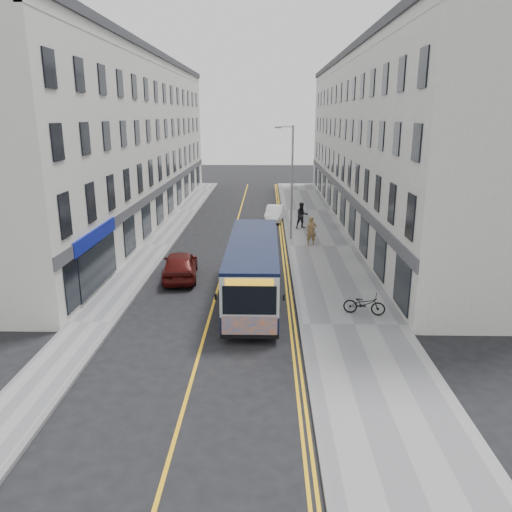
{
  "coord_description": "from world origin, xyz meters",
  "views": [
    {
      "loc": [
        2.52,
        -20.82,
        8.65
      ],
      "look_at": [
        1.96,
        4.08,
        1.6
      ],
      "focal_mm": 35.0,
      "sensor_mm": 36.0,
      "label": 1
    }
  ],
  "objects_px": {
    "bicycle": "(364,304)",
    "pedestrian_near": "(311,231)",
    "pedestrian_far": "(302,215)",
    "city_bus": "(253,268)",
    "streetlamp": "(291,179)",
    "car_maroon": "(180,265)",
    "car_white": "(275,213)"
  },
  "relations": [
    {
      "from": "city_bus",
      "to": "bicycle",
      "type": "height_order",
      "value": "city_bus"
    },
    {
      "from": "streetlamp",
      "to": "car_maroon",
      "type": "relative_size",
      "value": 1.76
    },
    {
      "from": "streetlamp",
      "to": "pedestrian_far",
      "type": "distance_m",
      "value": 4.86
    },
    {
      "from": "streetlamp",
      "to": "pedestrian_far",
      "type": "height_order",
      "value": "streetlamp"
    },
    {
      "from": "bicycle",
      "to": "car_maroon",
      "type": "xyz_separation_m",
      "value": [
        -9.06,
        5.21,
        0.17
      ]
    },
    {
      "from": "car_white",
      "to": "car_maroon",
      "type": "xyz_separation_m",
      "value": [
        -5.37,
        -15.74,
        0.14
      ]
    },
    {
      "from": "city_bus",
      "to": "bicycle",
      "type": "distance_m",
      "value": 5.47
    },
    {
      "from": "pedestrian_far",
      "to": "car_white",
      "type": "bearing_deg",
      "value": 106.89
    },
    {
      "from": "streetlamp",
      "to": "car_maroon",
      "type": "bearing_deg",
      "value": -125.73
    },
    {
      "from": "streetlamp",
      "to": "city_bus",
      "type": "distance_m",
      "value": 12.56
    },
    {
      "from": "pedestrian_far",
      "to": "city_bus",
      "type": "bearing_deg",
      "value": -116.68
    },
    {
      "from": "pedestrian_near",
      "to": "pedestrian_far",
      "type": "distance_m",
      "value": 5.29
    },
    {
      "from": "bicycle",
      "to": "car_maroon",
      "type": "bearing_deg",
      "value": 74.09
    },
    {
      "from": "pedestrian_near",
      "to": "car_white",
      "type": "bearing_deg",
      "value": 95.95
    },
    {
      "from": "city_bus",
      "to": "car_white",
      "type": "relative_size",
      "value": 2.62
    },
    {
      "from": "city_bus",
      "to": "car_white",
      "type": "height_order",
      "value": "city_bus"
    },
    {
      "from": "bicycle",
      "to": "pedestrian_near",
      "type": "xyz_separation_m",
      "value": [
        -1.31,
        12.24,
        0.49
      ]
    },
    {
      "from": "streetlamp",
      "to": "car_maroon",
      "type": "distance_m",
      "value": 11.5
    },
    {
      "from": "pedestrian_far",
      "to": "car_white",
      "type": "relative_size",
      "value": 0.52
    },
    {
      "from": "streetlamp",
      "to": "city_bus",
      "type": "height_order",
      "value": "streetlamp"
    },
    {
      "from": "bicycle",
      "to": "pedestrian_far",
      "type": "distance_m",
      "value": 17.6
    },
    {
      "from": "streetlamp",
      "to": "city_bus",
      "type": "bearing_deg",
      "value": -100.8
    },
    {
      "from": "pedestrian_far",
      "to": "car_maroon",
      "type": "relative_size",
      "value": 0.44
    },
    {
      "from": "pedestrian_far",
      "to": "car_maroon",
      "type": "height_order",
      "value": "pedestrian_far"
    },
    {
      "from": "city_bus",
      "to": "car_white",
      "type": "distance_m",
      "value": 18.98
    },
    {
      "from": "pedestrian_far",
      "to": "streetlamp",
      "type": "bearing_deg",
      "value": -121.78
    },
    {
      "from": "city_bus",
      "to": "bicycle",
      "type": "relative_size",
      "value": 5.52
    },
    {
      "from": "pedestrian_near",
      "to": "pedestrian_far",
      "type": "bearing_deg",
      "value": 83.87
    },
    {
      "from": "bicycle",
      "to": "pedestrian_far",
      "type": "relative_size",
      "value": 0.91
    },
    {
      "from": "pedestrian_far",
      "to": "car_maroon",
      "type": "bearing_deg",
      "value": -135.59
    },
    {
      "from": "pedestrian_near",
      "to": "car_white",
      "type": "relative_size",
      "value": 0.5
    },
    {
      "from": "city_bus",
      "to": "car_maroon",
      "type": "bearing_deg",
      "value": 142.15
    }
  ]
}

